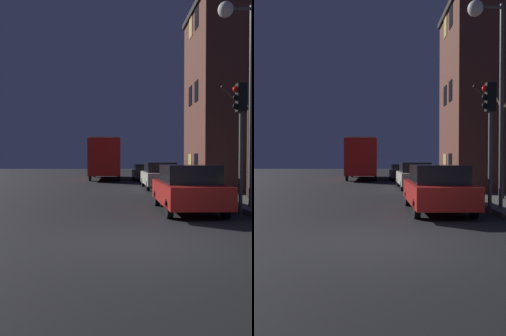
% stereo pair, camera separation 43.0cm
% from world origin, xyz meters
% --- Properties ---
extents(ground_plane, '(120.00, 120.00, 0.00)m').
position_xyz_m(ground_plane, '(0.00, 0.00, 0.00)').
color(ground_plane, black).
extents(brick_building, '(4.07, 5.02, 10.05)m').
position_xyz_m(brick_building, '(5.60, 11.29, 5.18)').
color(brick_building, brown).
rests_on(brick_building, sidewalk).
extents(streetlamp, '(1.23, 0.52, 6.90)m').
position_xyz_m(streetlamp, '(3.44, 4.16, 5.23)').
color(streetlamp, '#4C4C4C').
rests_on(streetlamp, sidewalk).
extents(traffic_light, '(0.43, 0.24, 4.17)m').
position_xyz_m(traffic_light, '(3.27, 3.53, 3.00)').
color(traffic_light, '#4C4C4C').
rests_on(traffic_light, ground).
extents(bare_tree, '(1.90, 2.10, 4.81)m').
position_xyz_m(bare_tree, '(4.94, 6.77, 2.65)').
color(bare_tree, '#473323').
rests_on(bare_tree, sidewalk).
extents(bus, '(2.60, 9.59, 3.61)m').
position_xyz_m(bus, '(-1.50, 23.64, 2.14)').
color(bus, red).
rests_on(bus, ground).
extents(car_near_lane, '(1.87, 4.21, 1.57)m').
position_xyz_m(car_near_lane, '(1.74, 4.15, 0.80)').
color(car_near_lane, '#B21E19').
rests_on(car_near_lane, ground).
extents(car_mid_lane, '(1.88, 4.70, 1.60)m').
position_xyz_m(car_mid_lane, '(2.04, 13.05, 0.81)').
color(car_mid_lane, beige).
rests_on(car_mid_lane, ground).
extents(car_far_lane, '(1.90, 4.50, 1.38)m').
position_xyz_m(car_far_lane, '(1.93, 21.67, 0.72)').
color(car_far_lane, black).
rests_on(car_far_lane, ground).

